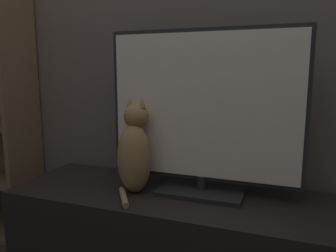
% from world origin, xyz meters
% --- Properties ---
extents(wall_back, '(4.80, 0.05, 2.60)m').
position_xyz_m(wall_back, '(0.00, 1.22, 1.30)').
color(wall_back, '#60564C').
rests_on(wall_back, ground_plane).
extents(tv_stand, '(1.59, 0.52, 0.48)m').
position_xyz_m(tv_stand, '(0.00, 0.92, 0.24)').
color(tv_stand, black).
rests_on(tv_stand, ground_plane).
extents(tv, '(0.90, 0.24, 0.75)m').
position_xyz_m(tv, '(0.10, 0.98, 0.86)').
color(tv, black).
rests_on(tv, tv_stand).
extents(cat, '(0.17, 0.28, 0.45)m').
position_xyz_m(cat, '(-0.20, 0.88, 0.68)').
color(cat, '#997547').
rests_on(cat, tv_stand).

